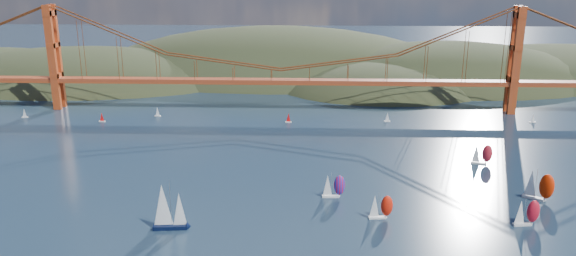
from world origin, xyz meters
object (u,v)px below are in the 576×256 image
(racer_1, at_px, (526,212))
(racer_rwb, at_px, (333,186))
(racer_3, at_px, (481,154))
(sloop_navy, at_px, (168,207))
(racer_0, at_px, (380,206))
(racer_2, at_px, (538,185))

(racer_1, xyz_separation_m, racer_rwb, (-56.89, 18.69, -0.10))
(racer_1, relative_size, racer_3, 1.00)
(sloop_navy, height_order, racer_0, sloop_navy)
(racer_3, height_order, racer_rwb, racer_3)
(sloop_navy, xyz_separation_m, racer_0, (63.32, 9.56, -2.88))
(sloop_navy, xyz_separation_m, racer_rwb, (49.45, 25.30, -2.74))
(sloop_navy, bearing_deg, racer_rwb, 20.61)
(racer_1, xyz_separation_m, racer_3, (2.08, 53.59, 0.01))
(sloop_navy, distance_m, racer_3, 124.04)
(racer_0, bearing_deg, racer_3, 43.06)
(racer_1, bearing_deg, racer_0, 167.66)
(racer_2, relative_size, racer_rwb, 1.24)
(racer_2, height_order, racer_rwb, racer_2)
(racer_0, distance_m, racer_rwb, 20.98)
(racer_2, bearing_deg, racer_1, -84.48)
(racer_2, bearing_deg, sloop_navy, -132.87)
(sloop_navy, height_order, racer_3, sloop_navy)
(racer_1, height_order, racer_3, racer_3)
(racer_0, distance_m, racer_2, 56.28)
(sloop_navy, relative_size, racer_3, 1.73)
(racer_0, relative_size, racer_3, 0.94)
(racer_3, relative_size, racer_rwb, 1.03)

